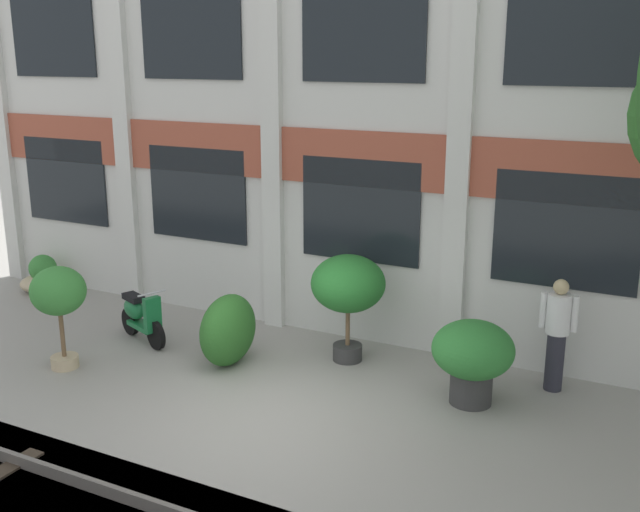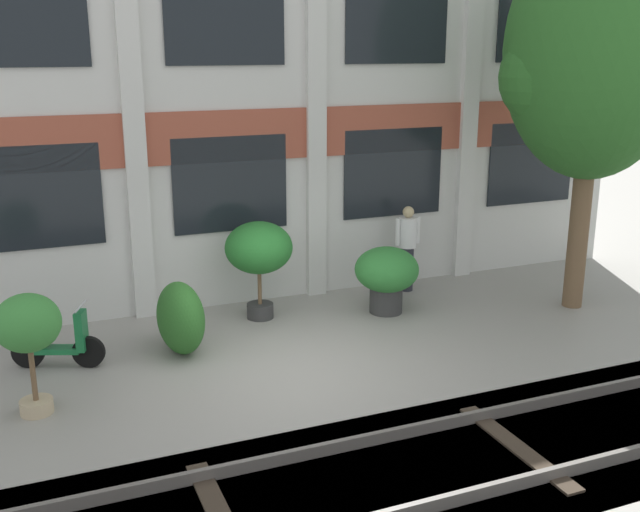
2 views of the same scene
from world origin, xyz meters
TOP-DOWN VIEW (x-y plane):
  - ground_plane at (0.00, 0.00)m, footprint 80.00×80.00m
  - apartment_facade at (0.00, 3.36)m, footprint 16.67×0.64m
  - rail_tracks at (-0.00, -3.18)m, footprint 24.31×2.80m
  - broadleaf_tree at (5.73, 0.63)m, footprint 3.23×3.07m
  - potted_plant_terracotta_small at (0.22, 2.21)m, footprint 1.17×1.17m
  - potted_plant_tall_urn at (-3.58, -0.07)m, footprint 0.84×0.84m
  - potted_plant_fluted_column at (2.40, 1.62)m, footprint 1.14×1.14m
  - scooter_near_curb at (-3.27, 1.37)m, footprint 1.31×0.71m
  - resident_by_doorway at (3.34, 2.60)m, footprint 0.53×0.34m
  - topiary_hedge at (-1.39, 1.23)m, footprint 0.75×1.26m

SIDE VIEW (x-z plane):
  - rail_tracks at x=0.00m, z-range -0.35..0.08m
  - ground_plane at x=0.00m, z-range 0.00..0.00m
  - scooter_near_curb at x=-3.27m, z-range -0.05..0.93m
  - topiary_hedge at x=-1.39m, z-range 0.00..1.12m
  - potted_plant_fluted_column at x=2.40m, z-range 0.12..1.32m
  - resident_by_doorway at x=3.34m, z-range 0.06..1.74m
  - potted_plant_tall_urn at x=-3.58m, z-range 0.37..2.00m
  - potted_plant_terracotta_small at x=0.22m, z-range 0.36..2.09m
  - apartment_facade at x=0.00m, z-range -0.02..8.39m
  - broadleaf_tree at x=5.73m, z-range 1.08..7.83m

